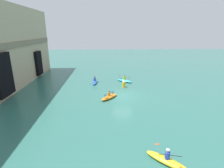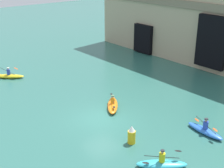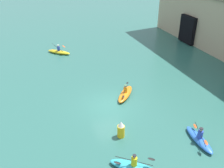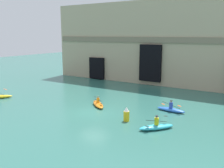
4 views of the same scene
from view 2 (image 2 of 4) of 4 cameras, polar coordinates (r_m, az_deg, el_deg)
The scene contains 6 objects.
ground_plane at distance 23.29m, azimuth -2.04°, elevation -6.35°, with size 120.00×120.00×0.00m, color #2D665B.
kayak_blue at distance 22.26m, azimuth 16.63°, elevation -8.09°, with size 2.86×0.91×1.12m.
kayak_yellow at distance 32.57m, azimuth -18.32°, elevation 1.43°, with size 2.54×2.67×1.17m.
kayak_cyan at distance 18.46m, azimuth 9.07°, elevation -14.18°, with size 2.50×2.72×1.13m.
kayak_orange at distance 24.79m, azimuth 0.12°, elevation -3.87°, with size 2.72×2.52×1.08m.
marker_buoy at distance 20.17m, azimuth 3.60°, elevation -9.30°, with size 0.51×0.51×1.25m.
Camera 2 is at (16.17, -12.62, 11.04)m, focal length 50.00 mm.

